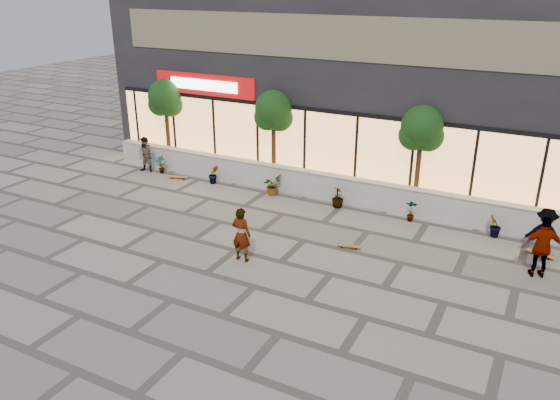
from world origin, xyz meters
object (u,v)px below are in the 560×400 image
at_px(tree_west, 165,100).
at_px(skateboard_center, 349,246).
at_px(skater_center, 241,234).
at_px(tree_midwest, 273,113).
at_px(skateboard_right_near, 541,254).
at_px(tree_mideast, 422,131).
at_px(skater_right_near, 543,247).
at_px(skater_right_far, 544,234).
at_px(skater_left, 146,155).
at_px(skateboard_left, 178,177).

distance_m(tree_west, skateboard_center, 11.71).
bearing_deg(skater_center, tree_midwest, -69.63).
distance_m(tree_midwest, skateboard_right_near, 11.07).
bearing_deg(tree_mideast, skater_center, -119.10).
xyz_separation_m(skater_right_near, skater_right_far, (-0.01, 1.17, -0.09)).
bearing_deg(tree_mideast, skater_right_far, -26.07).
height_order(skater_left, skateboard_left, skater_left).
bearing_deg(skater_right_near, skateboard_left, -25.50).
bearing_deg(skateboard_center, skater_right_far, 8.61).
distance_m(skater_center, skateboard_right_near, 9.33).
relative_size(tree_west, tree_midwest, 1.00).
bearing_deg(skater_center, skater_right_far, -151.72).
distance_m(tree_midwest, skater_right_near, 11.22).
xyz_separation_m(skater_right_far, skateboard_center, (-5.47, -2.04, -0.76)).
bearing_deg(tree_midwest, skateboard_right_near, -10.73).
xyz_separation_m(tree_midwest, tree_mideast, (6.00, 0.00, 0.00)).
bearing_deg(skateboard_center, skater_left, 153.34).
relative_size(tree_midwest, skater_left, 2.47).
bearing_deg(skateboard_left, skater_right_near, -24.85).
bearing_deg(skater_right_near, skateboard_right_near, -108.09).
height_order(tree_west, skater_right_near, tree_west).
distance_m(tree_west, skater_center, 10.44).
bearing_deg(skater_center, skateboard_left, -38.36).
relative_size(tree_midwest, skater_right_far, 2.33).
height_order(tree_west, skater_right_far, tree_west).
distance_m(tree_west, skateboard_right_near, 16.38).
distance_m(skater_left, skateboard_center, 11.08).
height_order(skater_center, skateboard_left, skater_center).
bearing_deg(skateboard_right_near, tree_west, -169.31).
height_order(tree_mideast, skateboard_left, tree_mideast).
height_order(tree_midwest, skater_right_near, tree_midwest).
bearing_deg(tree_mideast, skater_left, -173.15).
height_order(tree_west, skateboard_right_near, tree_west).
distance_m(tree_mideast, skater_right_near, 5.99).
distance_m(tree_west, skateboard_left, 3.64).
bearing_deg(skater_center, tree_west, -39.26).
bearing_deg(tree_mideast, tree_west, 180.00).
bearing_deg(skateboard_left, skateboard_center, -34.51).
xyz_separation_m(tree_mideast, skater_center, (-3.62, -6.51, -2.12)).
xyz_separation_m(skater_center, skateboard_left, (-6.26, 5.01, -0.78)).
height_order(skater_right_far, skateboard_center, skater_right_far).
bearing_deg(skater_left, skater_right_far, -11.44).
height_order(skateboard_center, skateboard_left, skateboard_left).
bearing_deg(tree_midwest, skater_right_far, -11.83).
bearing_deg(skateboard_left, tree_midwest, 3.68).
height_order(skater_left, skateboard_right_near, skater_left).
height_order(skater_center, skater_left, skater_center).
relative_size(skater_center, skateboard_center, 2.23).
height_order(tree_midwest, skater_left, tree_midwest).
relative_size(tree_mideast, skateboard_left, 4.44).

